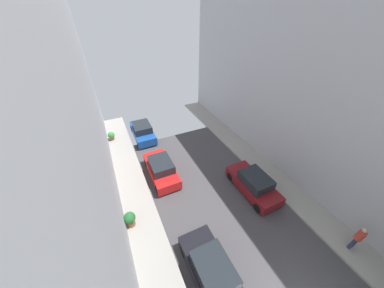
% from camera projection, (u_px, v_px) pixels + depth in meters
% --- Properties ---
extents(sidewalk_right, '(2.00, 44.00, 0.15)m').
position_uv_depth(sidewalk_right, '(375.00, 269.00, 9.86)').
color(sidewalk_right, gray).
rests_on(sidewalk_right, ground).
extents(parked_car_left_1, '(1.78, 4.20, 1.57)m').
position_uv_depth(parked_car_left_1, '(212.00, 272.00, 9.19)').
color(parked_car_left_1, black).
rests_on(parked_car_left_1, ground).
extents(parked_car_left_2, '(1.78, 4.20, 1.57)m').
position_uv_depth(parked_car_left_2, '(161.00, 169.00, 14.90)').
color(parked_car_left_2, red).
rests_on(parked_car_left_2, ground).
extents(parked_car_left_3, '(1.78, 4.20, 1.57)m').
position_uv_depth(parked_car_left_3, '(143.00, 131.00, 19.25)').
color(parked_car_left_3, '#194799').
rests_on(parked_car_left_3, ground).
extents(parked_car_right_2, '(1.78, 4.20, 1.57)m').
position_uv_depth(parked_car_right_2, '(253.00, 184.00, 13.66)').
color(parked_car_right_2, maroon).
rests_on(parked_car_right_2, ground).
extents(pedestrian, '(0.40, 0.36, 1.72)m').
position_uv_depth(pedestrian, '(358.00, 238.00, 10.16)').
color(pedestrian, '#2D334C').
rests_on(pedestrian, sidewalk_right).
extents(potted_plant_1, '(0.69, 0.69, 1.03)m').
position_uv_depth(potted_plant_1, '(130.00, 219.00, 11.43)').
color(potted_plant_1, brown).
rests_on(potted_plant_1, sidewalk_left).
extents(potted_plant_4, '(0.62, 0.62, 0.84)m').
position_uv_depth(potted_plant_4, '(111.00, 136.00, 18.82)').
color(potted_plant_4, brown).
rests_on(potted_plant_4, sidewalk_left).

